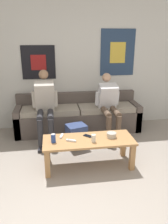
{
  "coord_description": "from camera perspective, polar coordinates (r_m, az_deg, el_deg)",
  "views": [
    {
      "loc": [
        -0.52,
        -1.83,
        1.81
      ],
      "look_at": [
        -0.02,
        1.47,
        0.68
      ],
      "focal_mm": 35.0,
      "sensor_mm": 36.0,
      "label": 1
    }
  ],
  "objects": [
    {
      "name": "couch",
      "position": [
        4.45,
        -1.53,
        -1.29
      ],
      "size": [
        2.46,
        0.66,
        0.74
      ],
      "color": "#564C47",
      "rests_on": "ground_plane"
    },
    {
      "name": "game_controller_near_left",
      "position": [
        3.25,
        -5.87,
        -6.23
      ],
      "size": [
        0.07,
        0.15,
        0.03
      ],
      "color": "white",
      "rests_on": "coffee_table"
    },
    {
      "name": "coffee_table",
      "position": [
        3.2,
        1.2,
        -8.32
      ],
      "size": [
        1.31,
        0.51,
        0.43
      ],
      "color": "#B27F4C",
      "rests_on": "ground_plane"
    },
    {
      "name": "person_seated_teen",
      "position": [
        4.12,
        6.52,
        2.21
      ],
      "size": [
        0.47,
        0.88,
        1.18
      ],
      "color": "brown",
      "rests_on": "ground_plane"
    },
    {
      "name": "person_seated_adult",
      "position": [
        3.99,
        -10.18,
        2.13
      ],
      "size": [
        0.47,
        0.86,
        1.27
      ],
      "color": "#2D2D33",
      "rests_on": "ground_plane"
    },
    {
      "name": "cell_phone",
      "position": [
        3.25,
        1.04,
        -6.26
      ],
      "size": [
        0.14,
        0.14,
        0.01
      ],
      "color": "black",
      "rests_on": "coffee_table"
    },
    {
      "name": "drink_can_blue",
      "position": [
        3.08,
        -8.02,
        -6.79
      ],
      "size": [
        0.07,
        0.07,
        0.12
      ],
      "color": "#28479E",
      "rests_on": "coffee_table"
    },
    {
      "name": "game_controller_near_right",
      "position": [
        3.1,
        -3.39,
        -7.44
      ],
      "size": [
        0.15,
        0.09,
        0.03
      ],
      "color": "white",
      "rests_on": "coffee_table"
    },
    {
      "name": "backpack",
      "position": [
        3.8,
        -1.95,
        -6.42
      ],
      "size": [
        0.38,
        0.37,
        0.4
      ],
      "color": "navy",
      "rests_on": "ground_plane"
    },
    {
      "name": "pillar_candle",
      "position": [
        3.07,
        2.49,
        -6.87
      ],
      "size": [
        0.06,
        0.06,
        0.12
      ],
      "color": "silver",
      "rests_on": "coffee_table"
    },
    {
      "name": "ceramic_bowl",
      "position": [
        3.23,
        7.2,
        -5.89
      ],
      "size": [
        0.14,
        0.14,
        0.08
      ],
      "color": "#B7B2A8",
      "rests_on": "coffee_table"
    },
    {
      "name": "ground_plane",
      "position": [
        2.63,
        5.77,
        -24.89
      ],
      "size": [
        18.0,
        18.0,
        0.0
      ],
      "primitive_type": "plane",
      "color": "gray"
    },
    {
      "name": "wall_back",
      "position": [
        4.55,
        -2.0,
        12.03
      ],
      "size": [
        10.0,
        0.07,
        2.55
      ],
      "color": "silver",
      "rests_on": "ground_plane"
    }
  ]
}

